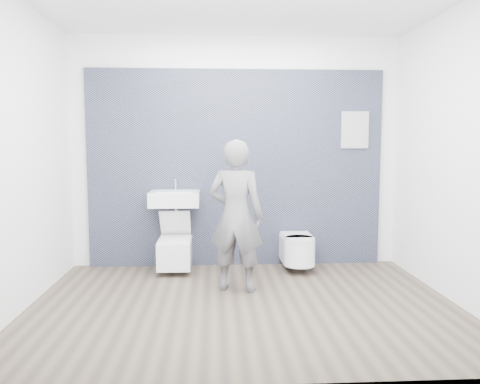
{
  "coord_description": "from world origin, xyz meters",
  "views": [
    {
      "loc": [
        -0.28,
        -4.27,
        1.5
      ],
      "look_at": [
        0.0,
        0.6,
        1.0
      ],
      "focal_mm": 35.0,
      "sensor_mm": 36.0,
      "label": 1
    }
  ],
  "objects": [
    {
      "name": "visitor",
      "position": [
        -0.05,
        0.42,
        0.78
      ],
      "size": [
        0.64,
        0.5,
        1.55
      ],
      "primitive_type": "imported",
      "rotation": [
        0.0,
        0.0,
        2.89
      ],
      "color": "#5E5D62",
      "rests_on": "ground"
    },
    {
      "name": "ground",
      "position": [
        0.0,
        0.0,
        0.0
      ],
      "size": [
        4.0,
        4.0,
        0.0
      ],
      "primitive_type": "plane",
      "color": "brown",
      "rests_on": "ground"
    },
    {
      "name": "washbasin",
      "position": [
        -0.73,
        1.22,
        0.87
      ],
      "size": [
        0.58,
        0.44,
        0.44
      ],
      "color": "white",
      "rests_on": "ground"
    },
    {
      "name": "toilet_rounded",
      "position": [
        0.72,
        1.13,
        0.26
      ],
      "size": [
        0.36,
        0.61,
        0.33
      ],
      "color": "white",
      "rests_on": "ground"
    },
    {
      "name": "tile_wall",
      "position": [
        0.0,
        1.47,
        0.0
      ],
      "size": [
        3.6,
        0.06,
        2.4
      ],
      "primitive_type": "cube",
      "color": "black",
      "rests_on": "ground"
    },
    {
      "name": "toilet_square",
      "position": [
        -0.73,
        1.17,
        0.25
      ],
      "size": [
        0.38,
        0.55,
        0.66
      ],
      "color": "white",
      "rests_on": "ground"
    },
    {
      "name": "room_shell",
      "position": [
        0.0,
        0.0,
        1.74
      ],
      "size": [
        4.0,
        4.0,
        4.0
      ],
      "color": "white",
      "rests_on": "ground"
    },
    {
      "name": "info_placard",
      "position": [
        1.46,
        1.43,
        0.0
      ],
      "size": [
        0.34,
        0.03,
        0.45
      ],
      "primitive_type": "cube",
      "color": "silver",
      "rests_on": "ground"
    }
  ]
}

